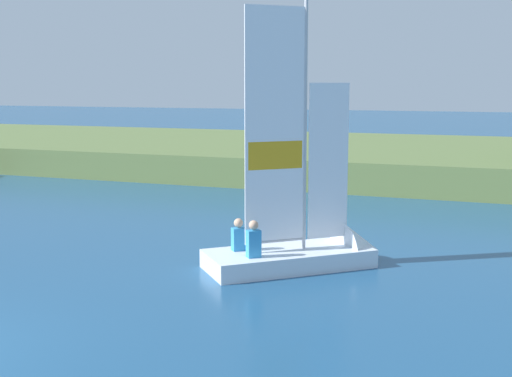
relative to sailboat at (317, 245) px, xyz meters
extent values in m
cube|color=#5B703D|center=(-4.43, 17.35, 0.16)|extent=(80.00, 15.30, 1.19)
cube|color=silver|center=(-0.51, -0.46, -0.24)|extent=(3.71, 3.55, 0.40)
cone|color=silver|center=(0.83, 0.75, -0.24)|extent=(1.58, 1.62, 1.36)
cylinder|color=#B7B7BC|center=(-0.24, -0.22, 2.78)|extent=(0.08, 0.08, 5.63)
cube|color=white|center=(-0.76, -0.68, 2.69)|extent=(1.05, 0.95, 4.95)
cube|color=orange|center=(-0.76, -0.68, 2.06)|extent=(0.95, 0.86, 0.59)
cube|color=white|center=(0.19, 0.17, 1.88)|extent=(0.73, 0.66, 3.42)
cylinder|color=#B7B7BC|center=(-0.76, -0.68, 0.19)|extent=(1.07, 0.97, 0.06)
cube|color=#338CCC|center=(-1.00, -1.35, 0.26)|extent=(0.34, 0.34, 0.58)
sphere|color=tan|center=(-1.00, -1.35, 0.65)|extent=(0.20, 0.20, 0.20)
cube|color=#338CCC|center=(-1.52, -0.92, 0.22)|extent=(0.34, 0.34, 0.50)
sphere|color=tan|center=(-1.52, -0.92, 0.58)|extent=(0.20, 0.20, 0.20)
camera|label=1|loc=(3.90, -14.12, 3.54)|focal=47.08mm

